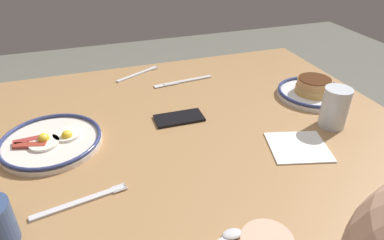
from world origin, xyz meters
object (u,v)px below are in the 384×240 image
object	(u,v)px
fork_near	(138,74)
butter_knife	(183,81)
paper_napkin	(298,147)
plate_center_pancakes	(313,91)
plate_near_main	(51,141)
cell_phone	(179,118)
drinking_glass	(334,110)
fork_far	(81,202)

from	to	relation	value
fork_near	butter_knife	size ratio (longest dim) A/B	0.79
paper_napkin	fork_near	world-z (taller)	fork_near
plate_center_pancakes	butter_knife	world-z (taller)	plate_center_pancakes
plate_near_main	plate_center_pancakes	world-z (taller)	plate_center_pancakes
cell_phone	butter_knife	bearing A→B (deg)	-109.51
drinking_glass	paper_napkin	xyz separation A→B (m)	(0.15, 0.06, -0.05)
cell_phone	butter_knife	xyz separation A→B (m)	(-0.09, -0.25, -0.00)
drinking_glass	fork_near	world-z (taller)	drinking_glass
plate_near_main	plate_center_pancakes	size ratio (longest dim) A/B	1.14
drinking_glass	fork_far	size ratio (longest dim) A/B	0.58
drinking_glass	cell_phone	size ratio (longest dim) A/B	0.82
cell_phone	paper_napkin	bearing A→B (deg)	137.60
plate_near_main	paper_napkin	world-z (taller)	plate_near_main
drinking_glass	cell_phone	bearing A→B (deg)	-23.12
paper_napkin	fork_far	size ratio (longest dim) A/B	0.73
plate_center_pancakes	drinking_glass	bearing A→B (deg)	71.41
paper_napkin	fork_far	xyz separation A→B (m)	(0.55, 0.03, 0.00)
plate_near_main	drinking_glass	bearing A→B (deg)	168.67
cell_phone	fork_far	bearing A→B (deg)	42.34
butter_knife	plate_near_main	bearing A→B (deg)	30.66
plate_near_main	fork_far	xyz separation A→B (m)	(-0.06, 0.24, -0.01)
plate_center_pancakes	cell_phone	world-z (taller)	plate_center_pancakes
fork_far	cell_phone	bearing A→B (deg)	-138.35
drinking_glass	fork_near	size ratio (longest dim) A/B	0.66
fork_near	drinking_glass	bearing A→B (deg)	130.43
paper_napkin	fork_near	size ratio (longest dim) A/B	0.85
fork_near	cell_phone	bearing A→B (deg)	98.18
plate_center_pancakes	paper_napkin	distance (m)	0.32
plate_center_pancakes	plate_near_main	bearing A→B (deg)	1.51
plate_near_main	fork_near	bearing A→B (deg)	-128.41
plate_near_main	fork_far	bearing A→B (deg)	104.20
plate_near_main	butter_knife	distance (m)	0.52
plate_center_pancakes	butter_knife	distance (m)	0.45
drinking_glass	fork_near	xyz separation A→B (m)	(0.46, -0.54, -0.05)
plate_center_pancakes	paper_napkin	bearing A→B (deg)	48.69
drinking_glass	fork_far	distance (m)	0.71
drinking_glass	fork_far	xyz separation A→B (m)	(0.70, 0.09, -0.05)
drinking_glass	paper_napkin	size ratio (longest dim) A/B	0.79
drinking_glass	butter_knife	size ratio (longest dim) A/B	0.52
drinking_glass	plate_center_pancakes	bearing A→B (deg)	-108.59
plate_center_pancakes	cell_phone	bearing A→B (deg)	0.16
paper_napkin	fork_near	distance (m)	0.68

